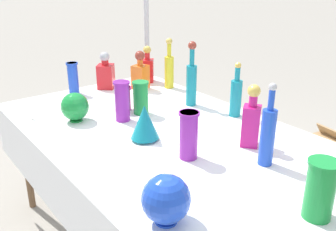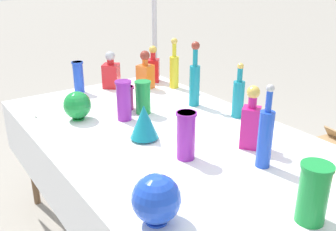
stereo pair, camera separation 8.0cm
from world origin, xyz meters
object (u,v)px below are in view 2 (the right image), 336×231
Objects in this scene: fluted_vase_0 at (144,122)px; square_decanter_1 at (251,121)px; square_decanter_0 at (153,67)px; cardboard_box_behind_left at (334,168)px; tall_bottle_2 at (174,68)px; round_bowl_0 at (156,199)px; slender_vase_3 at (186,134)px; square_decanter_3 at (145,73)px; tall_bottle_1 at (195,80)px; tall_bottle_0 at (265,136)px; slender_vase_4 at (126,97)px; slender_vase_5 at (143,96)px; canopy_pole at (154,28)px; tall_bottle_3 at (238,96)px; slender_vase_0 at (124,99)px; slender_vase_2 at (78,76)px; round_bowl_1 at (77,105)px; slender_vase_1 at (313,192)px; square_decanter_2 at (111,73)px.

square_decanter_1 is at bearing 45.59° from fluted_vase_0.
square_decanter_0 is 0.59× the size of cardboard_box_behind_left.
tall_bottle_2 reaches higher than round_bowl_0.
slender_vase_3 is at bearing -86.17° from cardboard_box_behind_left.
fluted_vase_0 is 1.68m from cardboard_box_behind_left.
tall_bottle_1 is at bearing 7.13° from square_decanter_3.
square_decanter_1 is 1.38× the size of slender_vase_3.
tall_bottle_0 is 1.21m from tall_bottle_2.
tall_bottle_0 is 0.98m from slender_vase_4.
square_decanter_1 reaches higher than slender_vase_5.
tall_bottle_3 is at bearing -13.12° from canopy_pole.
slender_vase_0 is at bearing -40.48° from canopy_pole.
slender_vase_5 is at bearing -131.47° from tall_bottle_3.
slender_vase_2 is at bearing 166.94° from round_bowl_0.
tall_bottle_1 is 0.72m from round_bowl_1.
square_decanter_1 reaches higher than slender_vase_4.
square_decanter_1 is at bearing 33.67° from round_bowl_1.
tall_bottle_3 reaches higher than fluted_vase_0.
canopy_pole is at bearing 143.70° from slender_vase_5.
square_decanter_0 reaches higher than fluted_vase_0.
slender_vase_4 is at bearing -68.79° from tall_bottle_2.
tall_bottle_3 is 1.41m from canopy_pole.
canopy_pole reaches higher than round_bowl_0.
slender_vase_2 reaches higher than cardboard_box_behind_left.
square_decanter_0 is at bearing -179.90° from tall_bottle_3.
round_bowl_1 is at bearing -159.29° from fluted_vase_0.
slender_vase_0 is 0.63m from slender_vase_2.
slender_vase_1 is 1.50× the size of slender_vase_4.
tall_bottle_3 is at bearing 149.87° from slender_vase_1.
square_decanter_0 is at bearing -137.94° from cardboard_box_behind_left.
square_decanter_3 reaches higher than slender_vase_0.
cardboard_box_behind_left is at bearing 81.84° from tall_bottle_3.
slender_vase_4 is 1.12m from round_bowl_0.
tall_bottle_2 reaches higher than round_bowl_1.
tall_bottle_0 is 1.42m from square_decanter_2.
tall_bottle_1 is 2.44× the size of round_bowl_1.
slender_vase_4 is at bearing 87.80° from round_bowl_1.
slender_vase_0 is at bearing -43.22° from square_decanter_3.
slender_vase_4 is at bearing 146.68° from slender_vase_0.
round_bowl_0 reaches higher than slender_vase_4.
slender_vase_1 is (1.62, -0.34, 0.00)m from square_decanter_3.
slender_vase_0 is 1.71m from cardboard_box_behind_left.
tall_bottle_3 is 0.55m from slender_vase_5.
tall_bottle_0 is 1.67× the size of slender_vase_3.
tall_bottle_1 is 1.15m from canopy_pole.
square_decanter_1 is 0.52m from fluted_vase_0.
square_decanter_0 is at bearing 172.36° from tall_bottle_1.
tall_bottle_2 reaches higher than square_decanter_3.
slender_vase_2 is 1.10× the size of slender_vase_5.
tall_bottle_0 reaches higher than square_decanter_1.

